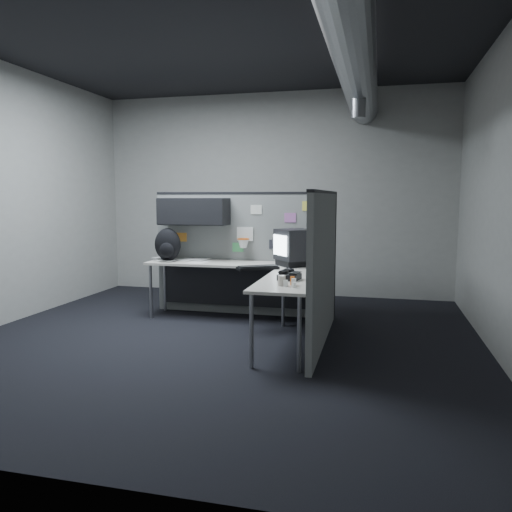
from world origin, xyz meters
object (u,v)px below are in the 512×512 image
(desk, at_px, (249,276))
(backpack, at_px, (168,245))
(phone, at_px, (289,276))
(monitor, at_px, (295,247))
(keyboard, at_px, (258,268))

(desk, height_order, backpack, backpack)
(phone, bearing_deg, desk, 146.57)
(monitor, distance_m, backpack, 1.69)
(keyboard, distance_m, phone, 0.80)
(desk, xyz_separation_m, backpack, (-1.16, 0.24, 0.33))
(monitor, height_order, phone, monitor)
(monitor, xyz_separation_m, keyboard, (-0.36, -0.40, -0.21))
(monitor, bearing_deg, phone, -79.03)
(keyboard, bearing_deg, monitor, 61.71)
(monitor, relative_size, backpack, 1.28)
(phone, height_order, backpack, backpack)
(backpack, bearing_deg, monitor, 0.07)
(monitor, bearing_deg, keyboard, -127.41)
(phone, xyz_separation_m, backpack, (-1.81, 1.09, 0.17))
(phone, bearing_deg, backpack, 168.10)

